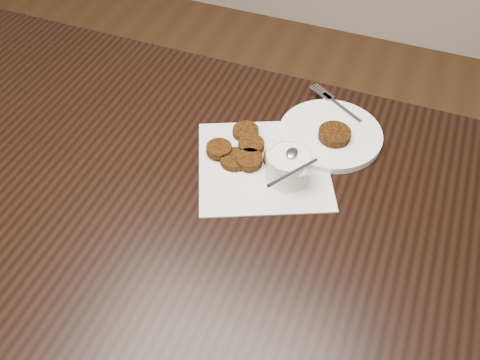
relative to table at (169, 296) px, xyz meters
name	(u,v)px	position (x,y,z in m)	size (l,w,h in m)	color
table	(169,296)	(0.00, 0.00, 0.00)	(1.46, 0.94, 0.75)	black
napkin	(263,165)	(0.18, 0.16, 0.38)	(0.26, 0.26, 0.00)	white
sauce_ramekin	(289,154)	(0.23, 0.15, 0.44)	(0.12, 0.12, 0.12)	white
patty_cluster	(244,152)	(0.13, 0.17, 0.39)	(0.20, 0.20, 0.02)	#63330D
plate_with_patty	(331,132)	(0.28, 0.29, 0.39)	(0.22, 0.22, 0.03)	white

